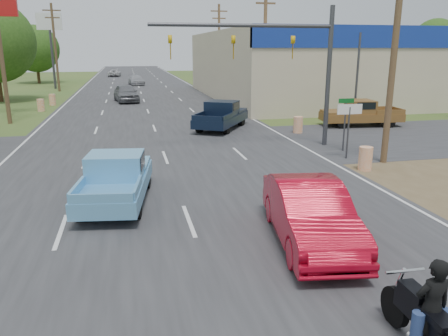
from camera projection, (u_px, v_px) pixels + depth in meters
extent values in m
cube|color=#2D2D30|center=(144.00, 100.00, 43.06)|extent=(15.00, 180.00, 0.02)
cube|color=#2D2D30|center=(162.00, 148.00, 22.33)|extent=(120.00, 10.00, 0.02)
cube|color=#B7A88C|center=(432.00, 64.00, 48.83)|extent=(50.00, 28.00, 6.60)
cylinder|color=#4C3823|center=(395.00, 47.00, 18.28)|extent=(0.28, 0.28, 10.00)
cylinder|color=#4C3823|center=(265.00, 48.00, 35.24)|extent=(0.28, 0.28, 10.00)
cube|color=#4C3823|center=(266.00, 3.00, 34.34)|extent=(1.60, 0.14, 0.14)
cylinder|color=#4C3823|center=(219.00, 48.00, 52.19)|extent=(0.28, 0.28, 10.00)
cube|color=#4C3823|center=(219.00, 11.00, 51.08)|extent=(2.00, 0.14, 0.14)
cube|color=#4C3823|center=(219.00, 18.00, 51.29)|extent=(1.60, 0.14, 0.14)
cylinder|color=#4C3823|center=(0.00, 48.00, 28.47)|extent=(0.28, 0.28, 10.00)
cylinder|color=#4C3823|center=(55.00, 48.00, 51.07)|extent=(0.28, 0.28, 10.00)
cube|color=#4C3823|center=(52.00, 10.00, 49.97)|extent=(2.00, 0.14, 0.14)
cube|color=#4C3823|center=(52.00, 18.00, 50.18)|extent=(1.60, 0.14, 0.14)
cylinder|color=#422D19|center=(38.00, 73.00, 64.22)|extent=(0.44, 0.44, 2.88)
sphere|color=#224814|center=(36.00, 49.00, 63.30)|extent=(6.72, 6.72, 6.72)
cylinder|color=#422D19|center=(432.00, 66.00, 82.26)|extent=(0.44, 0.44, 3.60)
sphere|color=#224814|center=(435.00, 42.00, 81.10)|extent=(8.40, 8.40, 8.40)
cylinder|color=#422D19|center=(265.00, 63.00, 100.64)|extent=(0.44, 0.44, 3.42)
sphere|color=#224814|center=(266.00, 44.00, 99.54)|extent=(7.98, 7.98, 7.98)
cylinder|color=orange|center=(365.00, 159.00, 18.21)|extent=(0.56, 0.56, 1.00)
cylinder|color=orange|center=(298.00, 125.00, 26.30)|extent=(0.56, 0.56, 1.00)
cylinder|color=orange|center=(41.00, 105.00, 35.51)|extent=(0.56, 0.56, 1.00)
cylinder|color=orange|center=(52.00, 100.00, 39.34)|extent=(0.56, 0.56, 1.00)
cylinder|color=#3F3F44|center=(1.00, 55.00, 32.16)|extent=(0.30, 0.30, 9.00)
cylinder|color=#3F3F44|center=(52.00, 52.00, 54.77)|extent=(0.30, 0.30, 9.00)
cube|color=white|center=(49.00, 21.00, 53.79)|extent=(3.00, 0.35, 2.00)
cylinder|color=#3F3F44|center=(348.00, 133.00, 19.95)|extent=(0.08, 0.08, 2.40)
cube|color=white|center=(350.00, 109.00, 19.66)|extent=(1.20, 0.05, 0.45)
cylinder|color=#3F3F44|center=(344.00, 127.00, 21.49)|extent=(0.08, 0.08, 2.40)
cube|color=#0C591E|center=(346.00, 101.00, 21.15)|extent=(0.80, 0.04, 0.22)
cylinder|color=#3F3F44|center=(328.00, 78.00, 22.24)|extent=(0.24, 0.24, 7.00)
cylinder|color=#3F3F44|center=(244.00, 25.00, 20.64)|extent=(9.00, 0.18, 0.18)
imported|color=gold|center=(293.00, 36.00, 21.28)|extent=(0.18, 0.40, 1.10)
imported|color=gold|center=(233.00, 35.00, 20.66)|extent=(0.18, 0.40, 1.10)
imported|color=gold|center=(170.00, 35.00, 20.03)|extent=(0.18, 0.40, 1.10)
imported|color=#AB071C|center=(310.00, 214.00, 11.29)|extent=(2.38, 5.08, 1.61)
cylinder|color=black|center=(395.00, 307.00, 7.99)|extent=(0.16, 0.75, 0.74)
cube|color=black|center=(424.00, 316.00, 7.15)|extent=(0.28, 1.36, 0.34)
cube|color=black|center=(415.00, 295.00, 7.36)|extent=(0.31, 0.63, 0.25)
cube|color=black|center=(439.00, 318.00, 6.78)|extent=(0.36, 0.63, 0.11)
cylinder|color=white|center=(405.00, 271.00, 7.61)|extent=(0.73, 0.08, 0.06)
imported|color=black|center=(431.00, 313.00, 6.96)|extent=(0.63, 0.42, 1.70)
cylinder|color=black|center=(101.00, 179.00, 15.78)|extent=(0.39, 0.80, 0.76)
cylinder|color=black|center=(146.00, 178.00, 15.89)|extent=(0.39, 0.80, 0.76)
cylinder|color=black|center=(81.00, 208.00, 12.92)|extent=(0.39, 0.80, 0.76)
cylinder|color=black|center=(136.00, 206.00, 13.03)|extent=(0.39, 0.80, 0.76)
cube|color=#64A9D7|center=(116.00, 185.00, 14.35)|extent=(2.59, 5.18, 0.50)
cube|color=#64A9D7|center=(123.00, 165.00, 15.70)|extent=(2.06, 2.12, 0.17)
cube|color=#64A9D7|center=(116.00, 166.00, 14.28)|extent=(1.95, 1.72, 0.81)
cube|color=black|center=(115.00, 161.00, 14.24)|extent=(1.94, 1.43, 0.43)
cube|color=#64A9D7|center=(101.00, 199.00, 11.92)|extent=(1.75, 0.32, 0.29)
cylinder|color=black|center=(217.00, 118.00, 29.41)|extent=(0.68, 0.86, 0.82)
cylinder|color=black|center=(241.00, 120.00, 28.89)|extent=(0.68, 0.86, 0.82)
cylinder|color=black|center=(200.00, 126.00, 26.50)|extent=(0.68, 0.86, 0.82)
cylinder|color=black|center=(226.00, 127.00, 25.98)|extent=(0.68, 0.86, 0.82)
cube|color=black|center=(221.00, 119.00, 27.64)|extent=(4.47, 5.60, 0.53)
cube|color=black|center=(229.00, 111.00, 29.01)|extent=(2.70, 2.72, 0.18)
cube|color=black|center=(222.00, 108.00, 27.55)|extent=(2.43, 2.33, 0.87)
cube|color=black|center=(222.00, 105.00, 27.51)|extent=(2.30, 2.08, 0.46)
cube|color=black|center=(207.00, 119.00, 25.15)|extent=(1.65, 1.03, 0.31)
cylinder|color=black|center=(343.00, 122.00, 27.82)|extent=(0.82, 0.38, 0.79)
cylinder|color=black|center=(334.00, 118.00, 29.41)|extent=(0.82, 0.38, 0.79)
cylinder|color=black|center=(389.00, 122.00, 28.15)|extent=(0.82, 0.38, 0.79)
cylinder|color=black|center=(377.00, 118.00, 29.75)|extent=(0.82, 0.38, 0.79)
cube|color=brown|center=(361.00, 117.00, 28.72)|extent=(5.33, 2.52, 0.52)
cube|color=brown|center=(339.00, 112.00, 28.47)|extent=(2.15, 2.08, 0.18)
cube|color=brown|center=(360.00, 106.00, 28.54)|extent=(1.73, 1.98, 0.84)
cube|color=black|center=(361.00, 104.00, 28.50)|extent=(1.43, 1.98, 0.45)
cube|color=brown|center=(398.00, 110.00, 28.89)|extent=(0.27, 1.82, 0.30)
imported|color=slate|center=(126.00, 93.00, 41.69)|extent=(2.67, 5.14, 1.67)
imported|color=#A4A4A9|center=(136.00, 80.00, 61.38)|extent=(2.47, 4.87, 1.36)
imported|color=silver|center=(114.00, 73.00, 80.33)|extent=(2.36, 4.57, 1.23)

